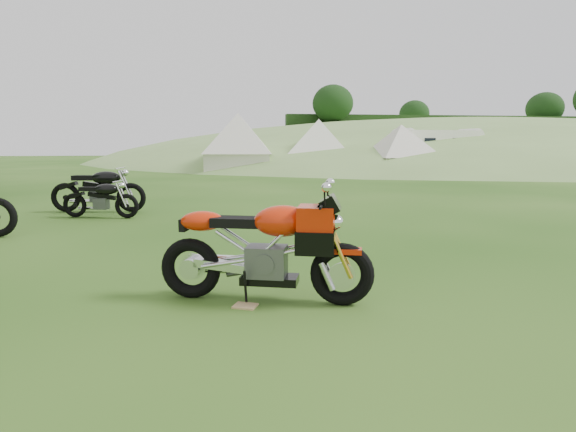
{
  "coord_description": "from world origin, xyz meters",
  "views": [
    {
      "loc": [
        -0.48,
        -5.57,
        1.61
      ],
      "look_at": [
        0.39,
        0.4,
        0.69
      ],
      "focal_mm": 30.0,
      "sensor_mm": 36.0,
      "label": 1
    }
  ],
  "objects": [
    {
      "name": "tent_mid",
      "position": [
        5.22,
        21.43,
        1.41
      ],
      "size": [
        3.85,
        3.85,
        2.82
      ],
      "primitive_type": null,
      "rotation": [
        0.0,
        0.0,
        -0.21
      ],
      "color": "white",
      "rests_on": "ground"
    },
    {
      "name": "hedgerow",
      "position": [
        24.0,
        40.0,
        0.0
      ],
      "size": [
        36.0,
        1.2,
        8.6
      ],
      "primitive_type": null,
      "color": "black",
      "rests_on": "ground"
    },
    {
      "name": "vintage_moto_c",
      "position": [
        -3.0,
        5.23,
        0.44
      ],
      "size": [
        1.7,
        0.79,
        0.87
      ],
      "primitive_type": null,
      "rotation": [
        0.0,
        0.0,
        -0.26
      ],
      "color": "black",
      "rests_on": "ground"
    },
    {
      "name": "caravan",
      "position": [
        11.75,
        20.32,
        1.18
      ],
      "size": [
        5.18,
        2.58,
        2.36
      ],
      "primitive_type": null,
      "rotation": [
        0.0,
        0.0,
        0.07
      ],
      "color": "white",
      "rests_on": "ground"
    },
    {
      "name": "tent_right",
      "position": [
        8.9,
        18.38,
        1.29
      ],
      "size": [
        3.26,
        3.26,
        2.58
      ],
      "primitive_type": null,
      "rotation": [
        0.0,
        0.0,
        0.1
      ],
      "color": "silver",
      "rests_on": "ground"
    },
    {
      "name": "vintage_moto_d",
      "position": [
        -3.25,
        6.14,
        0.56
      ],
      "size": [
        2.19,
        0.78,
        1.13
      ],
      "primitive_type": null,
      "rotation": [
        0.0,
        0.0,
        -0.14
      ],
      "color": "black",
      "rests_on": "ground"
    },
    {
      "name": "sport_motorcycle",
      "position": [
        -0.02,
        -0.82,
        0.63
      ],
      "size": [
        2.16,
        1.11,
        1.26
      ],
      "primitive_type": null,
      "rotation": [
        0.0,
        0.0,
        -0.3
      ],
      "color": "red",
      "rests_on": "ground"
    },
    {
      "name": "ground",
      "position": [
        0.0,
        0.0,
        0.0
      ],
      "size": [
        120.0,
        120.0,
        0.0
      ],
      "primitive_type": "plane",
      "color": "#1E470F",
      "rests_on": "ground"
    },
    {
      "name": "plywood_board",
      "position": [
        -0.24,
        -0.97,
        0.01
      ],
      "size": [
        0.28,
        0.26,
        0.02
      ],
      "primitive_type": "cube",
      "rotation": [
        0.0,
        0.0,
        -0.41
      ],
      "color": "tan",
      "rests_on": "ground"
    },
    {
      "name": "hillside",
      "position": [
        24.0,
        40.0,
        0.0
      ],
      "size": [
        80.0,
        64.0,
        8.0
      ],
      "primitive_type": "ellipsoid",
      "color": "#71984D",
      "rests_on": "ground"
    },
    {
      "name": "tent_left",
      "position": [
        0.69,
        21.38,
        1.49
      ],
      "size": [
        3.79,
        3.79,
        2.98
      ],
      "primitive_type": null,
      "rotation": [
        0.0,
        0.0,
        -0.11
      ],
      "color": "silver",
      "rests_on": "ground"
    }
  ]
}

